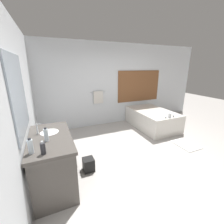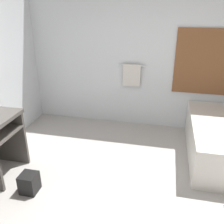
{
  "view_description": "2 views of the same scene",
  "coord_description": "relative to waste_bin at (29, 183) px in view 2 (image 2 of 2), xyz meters",
  "views": [
    {
      "loc": [
        -1.81,
        -2.49,
        1.96
      ],
      "look_at": [
        -0.36,
        0.87,
        0.84
      ],
      "focal_mm": 24.0,
      "sensor_mm": 36.0,
      "label": 1
    },
    {
      "loc": [
        0.31,
        -2.22,
        2.2
      ],
      "look_at": [
        -0.34,
        0.69,
        0.88
      ],
      "focal_mm": 40.0,
      "sensor_mm": 36.0,
      "label": 2
    }
  ],
  "objects": [
    {
      "name": "waste_bin",
      "position": [
        0.0,
        0.0,
        0.0
      ],
      "size": [
        0.21,
        0.21,
        0.25
      ],
      "color": "black",
      "rests_on": "ground_plane"
    },
    {
      "name": "ground_plane",
      "position": [
        1.24,
        0.02,
        -0.13
      ],
      "size": [
        16.0,
        16.0,
        0.0
      ],
      "primitive_type": "plane",
      "color": "#A8A39E",
      "rests_on": "ground"
    },
    {
      "name": "wall_back_with_blinds",
      "position": [
        1.29,
        2.25,
        1.22
      ],
      "size": [
        7.4,
        0.13,
        2.7
      ],
      "color": "silver",
      "rests_on": "ground_plane"
    }
  ]
}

